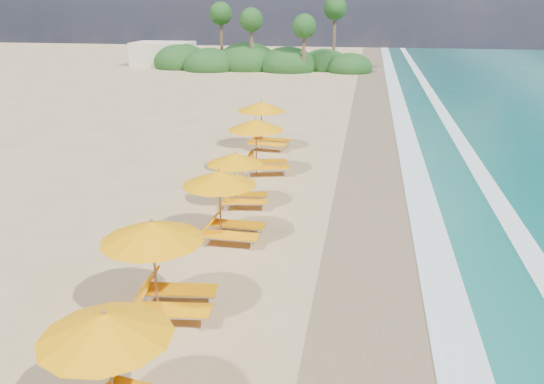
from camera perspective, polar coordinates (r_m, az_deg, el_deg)
ground at (r=19.69m, az=0.00°, el=-3.30°), size 160.00×160.00×0.00m
wet_sand at (r=19.46m, az=11.71°, el=-3.99°), size 4.00×160.00×0.01m
surf_foam at (r=19.76m, az=19.58°, el=-4.32°), size 4.00×160.00×0.01m
station_0 at (r=10.69m, az=-15.72°, el=-16.89°), size 2.92×2.78×2.47m
station_1 at (r=13.91m, az=-11.36°, el=-7.13°), size 3.02×2.85×2.61m
station_2 at (r=17.93m, az=-4.86°, el=-0.93°), size 2.68×2.48×2.48m
station_3 at (r=20.98m, az=-3.38°, el=1.69°), size 2.59×2.46×2.20m
station_4 at (r=25.05m, az=-1.20°, el=5.21°), size 3.26×3.16×2.63m
station_5 at (r=29.33m, az=-0.73°, el=7.32°), size 3.01×2.83×2.63m
treeline at (r=65.08m, az=-1.78°, el=13.50°), size 25.80×8.80×9.74m
beach_building at (r=70.80m, az=-11.26°, el=13.96°), size 7.00×5.00×2.80m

